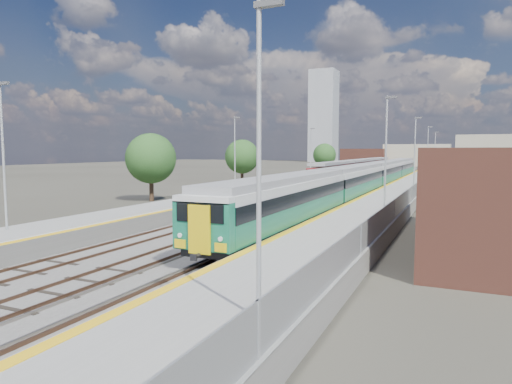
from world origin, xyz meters
The scene contains 11 objects.
ground centered at (0.00, 50.00, 0.00)m, with size 320.00×320.00×0.00m, color #47443A.
ballast_bed centered at (-2.25, 52.50, 0.03)m, with size 10.50×155.00×0.06m, color #565451.
tracks centered at (-1.65, 54.18, 0.11)m, with size 8.96×160.00×0.17m.
platform_right centered at (5.28, 52.49, 0.54)m, with size 4.70×155.00×8.52m.
platform_left centered at (-9.05, 52.49, 0.52)m, with size 4.30×155.00×8.52m.
buildings centered at (-18.12, 138.60, 10.70)m, with size 72.00×185.50×40.00m.
green_train centered at (1.50, 45.66, 2.11)m, with size 2.72×75.90×3.00m.
red_train centered at (-5.50, 74.12, 1.98)m, with size 2.66×53.99×3.36m.
tree_a centered at (-17.27, 29.42, 4.28)m, with size 5.02×5.02×6.80m.
tree_b centered at (-17.76, 51.25, 4.18)m, with size 4.90×4.90×6.64m.
tree_c centered at (-15.29, 86.02, 4.11)m, with size 4.82×4.82×6.54m.
Camera 1 is at (10.95, -7.87, 5.10)m, focal length 32.00 mm.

